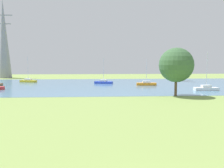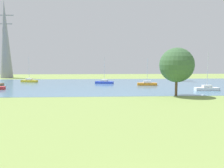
% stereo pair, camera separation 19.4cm
% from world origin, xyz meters
% --- Properties ---
extents(ground_plane, '(160.00, 160.00, 0.00)m').
position_xyz_m(ground_plane, '(0.00, 22.00, 0.00)').
color(ground_plane, '#7F994C').
extents(water_surface, '(140.00, 40.00, 0.02)m').
position_xyz_m(water_surface, '(0.00, 50.00, 0.01)').
color(water_surface, '#537C9D').
rests_on(water_surface, ground).
extents(sailboat_yellow, '(5.02, 3.05, 7.30)m').
position_xyz_m(sailboat_yellow, '(-22.15, 58.80, 0.47)').
color(sailboat_yellow, yellow).
rests_on(sailboat_yellow, water_surface).
extents(sailboat_white, '(4.85, 1.65, 7.81)m').
position_xyz_m(sailboat_white, '(19.60, 37.18, 0.47)').
color(sailboat_white, white).
rests_on(sailboat_white, water_surface).
extents(sailboat_orange, '(4.93, 1.98, 6.52)m').
position_xyz_m(sailboat_orange, '(9.64, 48.06, 0.46)').
color(sailboat_orange, orange).
rests_on(sailboat_orange, water_surface).
extents(sailboat_blue, '(5.03, 2.95, 7.07)m').
position_xyz_m(sailboat_blue, '(-0.82, 53.24, 0.46)').
color(sailboat_blue, blue).
rests_on(sailboat_blue, water_surface).
extents(tree_east_near, '(5.84, 5.84, 8.19)m').
position_xyz_m(tree_east_near, '(10.93, 30.29, 5.25)').
color(tree_east_near, brown).
rests_on(tree_east_near, ground).
extents(electricity_pylon, '(6.40, 4.40, 27.94)m').
position_xyz_m(electricity_pylon, '(-35.83, 77.86, 13.98)').
color(electricity_pylon, gray).
rests_on(electricity_pylon, ground).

